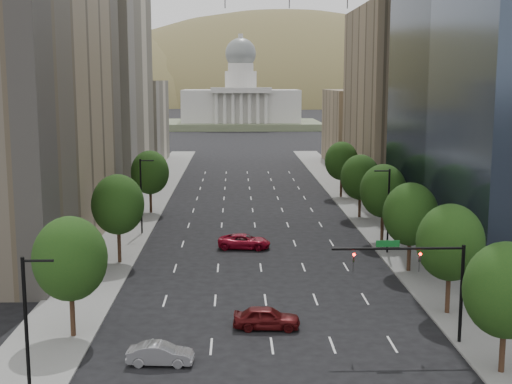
{
  "coord_description": "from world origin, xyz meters",
  "views": [
    {
      "loc": [
        -2.5,
        -14.84,
        18.02
      ],
      "look_at": [
        -0.57,
        46.74,
        8.0
      ],
      "focal_mm": 48.24,
      "sensor_mm": 36.0,
      "label": 1
    }
  ],
  "objects": [
    {
      "name": "car_silver",
      "position": [
        -7.32,
        27.12,
        0.7
      ],
      "size": [
        4.34,
        1.76,
        1.4
      ],
      "primitive_type": "imported",
      "rotation": [
        0.0,
        0.0,
        1.51
      ],
      "color": "gray",
      "rests_on": "ground"
    },
    {
      "name": "sidewalk_right",
      "position": [
        15.5,
        60.0,
        0.07
      ],
      "size": [
        6.0,
        200.0,
        0.15
      ],
      "primitive_type": "cube",
      "color": "slate",
      "rests_on": "ground"
    },
    {
      "name": "tree_left_2",
      "position": [
        -14.0,
        78.0,
        5.68
      ],
      "size": [
        5.2,
        5.2,
        8.68
      ],
      "color": "#382316",
      "rests_on": "ground"
    },
    {
      "name": "filler_left",
      "position": [
        -25.0,
        136.0,
        9.0
      ],
      "size": [
        14.0,
        26.0,
        18.0
      ],
      "primitive_type": "cube",
      "color": "beige",
      "rests_on": "ground"
    },
    {
      "name": "car_red_far",
      "position": [
        -1.5,
        57.79,
        0.79
      ],
      "size": [
        5.9,
        3.18,
        1.57
      ],
      "primitive_type": "imported",
      "rotation": [
        0.0,
        0.0,
        1.47
      ],
      "color": "maroon",
      "rests_on": "ground"
    },
    {
      "name": "tree_left_0",
      "position": [
        -14.0,
        32.0,
        5.75
      ],
      "size": [
        5.2,
        5.2,
        8.75
      ],
      "color": "#382316",
      "rests_on": "ground"
    },
    {
      "name": "parking_tan_right",
      "position": [
        25.0,
        100.0,
        15.0
      ],
      "size": [
        14.0,
        30.0,
        30.0
      ],
      "primitive_type": "cube",
      "color": "#8C7759",
      "rests_on": "ground"
    },
    {
      "name": "foothills",
      "position": [
        34.67,
        599.39,
        -37.78
      ],
      "size": [
        720.0,
        413.0,
        263.0
      ],
      "color": "brown",
      "rests_on": "ground"
    },
    {
      "name": "tree_right_3",
      "position": [
        14.0,
        60.0,
        5.89
      ],
      "size": [
        5.2,
        5.2,
        8.89
      ],
      "color": "#382316",
      "rests_on": "ground"
    },
    {
      "name": "car_maroon",
      "position": [
        -0.21,
        33.33,
        0.84
      ],
      "size": [
        5.02,
        2.28,
        1.67
      ],
      "primitive_type": "imported",
      "rotation": [
        0.0,
        0.0,
        1.51
      ],
      "color": "#4C0C0E",
      "rests_on": "ground"
    },
    {
      "name": "tree_right_0",
      "position": [
        14.0,
        25.0,
        5.39
      ],
      "size": [
        5.2,
        5.2,
        8.39
      ],
      "color": "#382316",
      "rests_on": "ground"
    },
    {
      "name": "tree_right_5",
      "position": [
        14.0,
        90.0,
        5.75
      ],
      "size": [
        5.2,
        5.2,
        8.75
      ],
      "color": "#382316",
      "rests_on": "ground"
    },
    {
      "name": "tree_right_4",
      "position": [
        14.0,
        74.0,
        5.46
      ],
      "size": [
        5.2,
        5.2,
        8.46
      ],
      "color": "#382316",
      "rests_on": "ground"
    },
    {
      "name": "traffic_signal",
      "position": [
        10.53,
        30.0,
        5.17
      ],
      "size": [
        9.12,
        0.4,
        7.38
      ],
      "color": "black",
      "rests_on": "ground"
    },
    {
      "name": "tree_left_1",
      "position": [
        -14.0,
        52.0,
        5.96
      ],
      "size": [
        5.2,
        5.2,
        8.97
      ],
      "color": "#382316",
      "rests_on": "ground"
    },
    {
      "name": "streetlight_ls",
      "position": [
        -13.44,
        20.0,
        4.84
      ],
      "size": [
        1.7,
        0.2,
        9.0
      ],
      "color": "black",
      "rests_on": "ground"
    },
    {
      "name": "sidewalk_left",
      "position": [
        -15.5,
        60.0,
        0.07
      ],
      "size": [
        6.0,
        200.0,
        0.15
      ],
      "primitive_type": "cube",
      "color": "slate",
      "rests_on": "ground"
    },
    {
      "name": "filler_right",
      "position": [
        25.0,
        133.0,
        8.0
      ],
      "size": [
        14.0,
        26.0,
        16.0
      ],
      "primitive_type": "cube",
      "color": "#8C7759",
      "rests_on": "ground"
    },
    {
      "name": "capitol",
      "position": [
        0.0,
        249.71,
        8.58
      ],
      "size": [
        60.0,
        40.0,
        35.2
      ],
      "color": "#596647",
      "rests_on": "ground"
    },
    {
      "name": "midrise_cream_left",
      "position": [
        -25.0,
        103.0,
        17.5
      ],
      "size": [
        14.0,
        30.0,
        35.0
      ],
      "primitive_type": "cube",
      "color": "beige",
      "rests_on": "ground"
    },
    {
      "name": "tree_right_2",
      "position": [
        14.0,
        48.0,
        5.6
      ],
      "size": [
        5.2,
        5.2,
        8.61
      ],
      "color": "#382316",
      "rests_on": "ground"
    },
    {
      "name": "streetlight_rn",
      "position": [
        13.44,
        55.0,
        4.84
      ],
      "size": [
        1.7,
        0.2,
        9.0
      ],
      "color": "black",
      "rests_on": "ground"
    },
    {
      "name": "tree_right_1",
      "position": [
        14.0,
        36.0,
        5.75
      ],
      "size": [
        5.2,
        5.2,
        8.75
      ],
      "color": "#382316",
      "rests_on": "ground"
    },
    {
      "name": "streetlight_ln",
      "position": [
        -13.44,
        65.0,
        4.84
      ],
      "size": [
        1.7,
        0.2,
        9.0
      ],
      "color": "black",
      "rests_on": "ground"
    }
  ]
}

